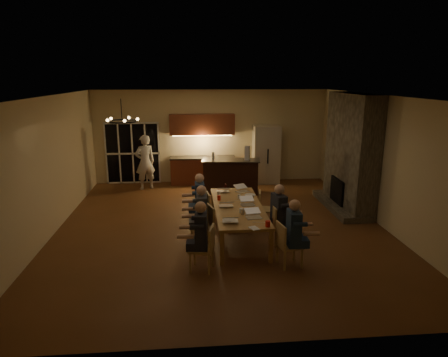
% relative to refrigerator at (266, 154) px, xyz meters
% --- Properties ---
extents(floor, '(9.00, 9.00, 0.00)m').
position_rel_refrigerator_xyz_m(floor, '(-1.90, -4.15, -1.00)').
color(floor, brown).
rests_on(floor, ground).
extents(back_wall, '(8.00, 0.04, 3.20)m').
position_rel_refrigerator_xyz_m(back_wall, '(-1.90, 0.37, 0.60)').
color(back_wall, beige).
rests_on(back_wall, ground).
extents(left_wall, '(0.04, 9.00, 3.20)m').
position_rel_refrigerator_xyz_m(left_wall, '(-5.92, -4.15, 0.60)').
color(left_wall, beige).
rests_on(left_wall, ground).
extents(right_wall, '(0.04, 9.00, 3.20)m').
position_rel_refrigerator_xyz_m(right_wall, '(2.12, -4.15, 0.60)').
color(right_wall, beige).
rests_on(right_wall, ground).
extents(ceiling, '(8.00, 9.00, 0.04)m').
position_rel_refrigerator_xyz_m(ceiling, '(-1.90, -4.15, 2.22)').
color(ceiling, white).
rests_on(ceiling, back_wall).
extents(french_doors, '(1.86, 0.08, 2.10)m').
position_rel_refrigerator_xyz_m(french_doors, '(-4.60, 0.32, 0.05)').
color(french_doors, black).
rests_on(french_doors, ground).
extents(fireplace, '(0.58, 2.50, 3.20)m').
position_rel_refrigerator_xyz_m(fireplace, '(1.80, -2.95, 0.60)').
color(fireplace, '#615B4C').
rests_on(fireplace, ground).
extents(kitchenette, '(2.24, 0.68, 2.40)m').
position_rel_refrigerator_xyz_m(kitchenette, '(-2.20, 0.05, 0.20)').
color(kitchenette, brown).
rests_on(kitchenette, ground).
extents(refrigerator, '(0.90, 0.68, 2.00)m').
position_rel_refrigerator_xyz_m(refrigerator, '(0.00, 0.00, 0.00)').
color(refrigerator, beige).
rests_on(refrigerator, ground).
extents(dining_table, '(1.10, 2.98, 0.75)m').
position_rel_refrigerator_xyz_m(dining_table, '(-1.56, -4.76, -0.62)').
color(dining_table, '#A77F43').
rests_on(dining_table, ground).
extents(bar_island, '(1.88, 0.91, 1.08)m').
position_rel_refrigerator_xyz_m(bar_island, '(-1.35, -1.18, -0.46)').
color(bar_island, black).
rests_on(bar_island, ground).
extents(chair_left_near, '(0.53, 0.53, 0.89)m').
position_rel_refrigerator_xyz_m(chair_left_near, '(-2.46, -6.37, -0.55)').
color(chair_left_near, tan).
rests_on(chair_left_near, ground).
extents(chair_left_mid, '(0.55, 0.55, 0.89)m').
position_rel_refrigerator_xyz_m(chair_left_mid, '(-2.40, -5.20, -0.55)').
color(chair_left_mid, tan).
rests_on(chair_left_mid, ground).
extents(chair_left_far, '(0.49, 0.49, 0.89)m').
position_rel_refrigerator_xyz_m(chair_left_far, '(-2.42, -4.19, -0.55)').
color(chair_left_far, tan).
rests_on(chair_left_far, ground).
extents(chair_right_near, '(0.51, 0.51, 0.89)m').
position_rel_refrigerator_xyz_m(chair_right_near, '(-0.72, -6.35, -0.55)').
color(chair_right_near, tan).
rests_on(chair_right_near, ground).
extents(chair_right_mid, '(0.44, 0.44, 0.89)m').
position_rel_refrigerator_xyz_m(chair_right_mid, '(-0.63, -5.32, -0.55)').
color(chair_right_mid, tan).
rests_on(chair_right_mid, ground).
extents(chair_right_far, '(0.51, 0.51, 0.89)m').
position_rel_refrigerator_xyz_m(chair_right_far, '(-0.75, -4.19, -0.55)').
color(chair_right_far, tan).
rests_on(chair_right_far, ground).
extents(person_left_near, '(0.64, 0.64, 1.38)m').
position_rel_refrigerator_xyz_m(person_left_near, '(-2.46, -6.35, -0.31)').
color(person_left_near, '#272832').
rests_on(person_left_near, ground).
extents(person_right_near, '(0.61, 0.61, 1.38)m').
position_rel_refrigerator_xyz_m(person_right_near, '(-0.67, -6.39, -0.31)').
color(person_right_near, '#1D2D48').
rests_on(person_right_near, ground).
extents(person_left_mid, '(0.60, 0.60, 1.38)m').
position_rel_refrigerator_xyz_m(person_left_mid, '(-2.41, -5.23, -0.31)').
color(person_left_mid, '#3D4248').
rests_on(person_left_mid, ground).
extents(person_right_mid, '(0.71, 0.71, 1.38)m').
position_rel_refrigerator_xyz_m(person_right_mid, '(-0.72, -5.29, -0.31)').
color(person_right_mid, '#272832').
rests_on(person_right_mid, ground).
extents(person_left_far, '(0.61, 0.61, 1.38)m').
position_rel_refrigerator_xyz_m(person_left_far, '(-2.42, -4.17, -0.31)').
color(person_left_far, '#1D2D48').
rests_on(person_left_far, ground).
extents(standing_person, '(0.78, 0.66, 1.81)m').
position_rel_refrigerator_xyz_m(standing_person, '(-4.11, -0.47, -0.10)').
color(standing_person, silver).
rests_on(standing_person, ground).
extents(chandelier, '(0.66, 0.66, 0.03)m').
position_rel_refrigerator_xyz_m(chandelier, '(-4.00, -5.12, 1.75)').
color(chandelier, black).
rests_on(chandelier, ceiling).
extents(laptop_a, '(0.33, 0.29, 0.23)m').
position_rel_refrigerator_xyz_m(laptop_a, '(-1.84, -5.77, -0.14)').
color(laptop_a, silver).
rests_on(laptop_a, dining_table).
extents(laptop_b, '(0.35, 0.32, 0.23)m').
position_rel_refrigerator_xyz_m(laptop_b, '(-1.33, -5.61, -0.14)').
color(laptop_b, silver).
rests_on(laptop_b, dining_table).
extents(laptop_c, '(0.33, 0.30, 0.23)m').
position_rel_refrigerator_xyz_m(laptop_c, '(-1.84, -4.78, -0.14)').
color(laptop_c, silver).
rests_on(laptop_c, dining_table).
extents(laptop_d, '(0.34, 0.31, 0.23)m').
position_rel_refrigerator_xyz_m(laptop_d, '(-1.33, -4.74, -0.14)').
color(laptop_d, silver).
rests_on(laptop_d, dining_table).
extents(laptop_e, '(0.32, 0.29, 0.23)m').
position_rel_refrigerator_xyz_m(laptop_e, '(-1.80, -3.61, -0.14)').
color(laptop_e, silver).
rests_on(laptop_e, dining_table).
extents(laptop_f, '(0.41, 0.39, 0.23)m').
position_rel_refrigerator_xyz_m(laptop_f, '(-1.31, -3.66, -0.14)').
color(laptop_f, silver).
rests_on(laptop_f, dining_table).
extents(mug_front, '(0.08, 0.08, 0.10)m').
position_rel_refrigerator_xyz_m(mug_front, '(-1.55, -5.26, -0.20)').
color(mug_front, silver).
rests_on(mug_front, dining_table).
extents(mug_mid, '(0.07, 0.07, 0.10)m').
position_rel_refrigerator_xyz_m(mug_mid, '(-1.47, -4.22, -0.20)').
color(mug_mid, silver).
rests_on(mug_mid, dining_table).
extents(mug_back, '(0.08, 0.08, 0.10)m').
position_rel_refrigerator_xyz_m(mug_back, '(-1.94, -3.90, -0.20)').
color(mug_back, silver).
rests_on(mug_back, dining_table).
extents(redcup_near, '(0.10, 0.10, 0.12)m').
position_rel_refrigerator_xyz_m(redcup_near, '(-1.13, -6.13, -0.19)').
color(redcup_near, red).
rests_on(redcup_near, dining_table).
extents(redcup_mid, '(0.08, 0.08, 0.12)m').
position_rel_refrigerator_xyz_m(redcup_mid, '(-1.96, -4.31, -0.19)').
color(redcup_mid, red).
rests_on(redcup_mid, dining_table).
extents(can_silver, '(0.07, 0.07, 0.12)m').
position_rel_refrigerator_xyz_m(can_silver, '(-1.53, -5.39, -0.19)').
color(can_silver, '#B2B2B7').
rests_on(can_silver, dining_table).
extents(can_cola, '(0.07, 0.07, 0.12)m').
position_rel_refrigerator_xyz_m(can_cola, '(-1.71, -3.30, -0.19)').
color(can_cola, '#3F0F0C').
rests_on(can_cola, dining_table).
extents(can_right, '(0.06, 0.06, 0.12)m').
position_rel_refrigerator_xyz_m(can_right, '(-1.17, -4.41, -0.19)').
color(can_right, '#B2B2B7').
rests_on(can_right, dining_table).
extents(plate_near, '(0.22, 0.22, 0.02)m').
position_rel_refrigerator_xyz_m(plate_near, '(-1.23, -5.30, -0.24)').
color(plate_near, silver).
rests_on(plate_near, dining_table).
extents(plate_left, '(0.26, 0.26, 0.02)m').
position_rel_refrigerator_xyz_m(plate_left, '(-1.85, -5.70, -0.24)').
color(plate_left, silver).
rests_on(plate_left, dining_table).
extents(plate_far, '(0.27, 0.27, 0.02)m').
position_rel_refrigerator_xyz_m(plate_far, '(-1.16, -3.98, -0.24)').
color(plate_far, silver).
rests_on(plate_far, dining_table).
extents(notepad, '(0.23, 0.26, 0.01)m').
position_rel_refrigerator_xyz_m(notepad, '(-1.41, -6.20, -0.24)').
color(notepad, white).
rests_on(notepad, dining_table).
extents(bar_bottle, '(0.08, 0.08, 0.24)m').
position_rel_refrigerator_xyz_m(bar_bottle, '(-1.90, -1.07, 0.20)').
color(bar_bottle, '#99999E').
rests_on(bar_bottle, bar_island).
extents(bar_blender, '(0.19, 0.19, 0.45)m').
position_rel_refrigerator_xyz_m(bar_blender, '(-0.85, -1.28, 0.30)').
color(bar_blender, silver).
rests_on(bar_blender, bar_island).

